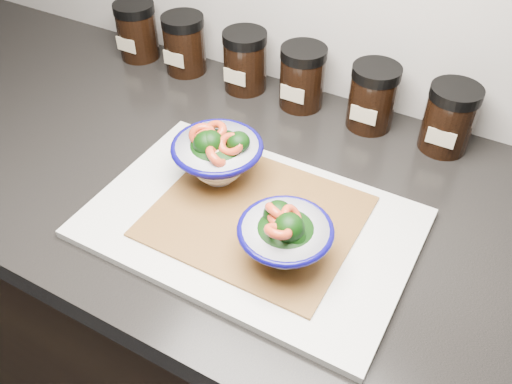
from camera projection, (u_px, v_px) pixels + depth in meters
The scene contains 12 objects.
cabinet at pixel (209, 328), 1.19m from camera, with size 3.43×0.58×0.86m, color black.
countertop at pixel (193, 173), 0.89m from camera, with size 3.50×0.60×0.04m, color black.
cutting_board at pixel (251, 223), 0.77m from camera, with size 0.45×0.30×0.01m, color silver.
bamboo_mat at pixel (256, 216), 0.76m from camera, with size 0.28×0.24×0.00m, color #98632D.
bowl_left at pixel (217, 155), 0.79m from camera, with size 0.14×0.14×0.10m.
bowl_right at pixel (285, 237), 0.68m from camera, with size 0.12×0.12×0.09m.
spice_jar_a at pixel (137, 31), 1.09m from camera, with size 0.08×0.08×0.11m.
spice_jar_b at pixel (184, 44), 1.05m from camera, with size 0.08×0.08×0.11m.
spice_jar_c at pixel (245, 61), 1.00m from camera, with size 0.08×0.08×0.11m.
spice_jar_d at pixel (302, 77), 0.96m from camera, with size 0.08×0.08×0.11m.
spice_jar_e at pixel (373, 97), 0.91m from camera, with size 0.08×0.08×0.11m.
spice_jar_f at pixel (449, 118), 0.87m from camera, with size 0.08×0.08×0.11m.
Camera 1 is at (0.42, 0.91, 1.46)m, focal length 38.00 mm.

